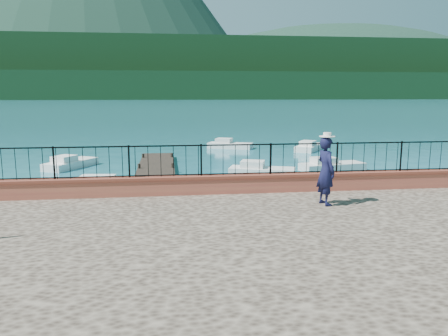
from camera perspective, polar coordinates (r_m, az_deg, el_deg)
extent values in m
plane|color=#19596B|center=(10.67, 0.34, -14.15)|extent=(2000.00, 2000.00, 0.00)
cube|color=#B55F41|center=(13.72, -1.72, -2.15)|extent=(28.00, 0.46, 0.58)
cube|color=black|center=(13.58, -1.73, 1.00)|extent=(27.00, 0.05, 0.95)
cube|color=#2D231C|center=(22.07, -9.00, -1.25)|extent=(2.00, 16.00, 0.30)
cube|color=black|center=(309.70, -7.22, 10.57)|extent=(900.00, 60.00, 18.00)
cube|color=black|center=(370.09, -7.30, 12.44)|extent=(900.00, 120.00, 44.00)
ellipsoid|color=#142D23|center=(611.15, 14.08, 9.09)|extent=(448.00, 384.00, 180.00)
imported|color=black|center=(12.56, 13.16, -0.39)|extent=(0.59, 0.78, 1.93)
cylinder|color=white|center=(12.43, 13.34, 4.26)|extent=(0.44, 0.44, 0.12)
cube|color=silver|center=(19.58, -14.52, -2.10)|extent=(4.32, 1.84, 0.80)
cube|color=silver|center=(23.16, 5.01, -0.02)|extent=(3.66, 2.35, 0.80)
cube|color=silver|center=(25.36, 13.98, 0.58)|extent=(3.83, 1.94, 0.80)
cube|color=white|center=(27.05, -19.39, 0.88)|extent=(2.80, 3.66, 0.80)
cube|color=silver|center=(34.56, 0.82, 3.26)|extent=(3.69, 2.60, 0.80)
cube|color=silver|center=(33.97, 11.14, 2.96)|extent=(3.13, 3.69, 0.80)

